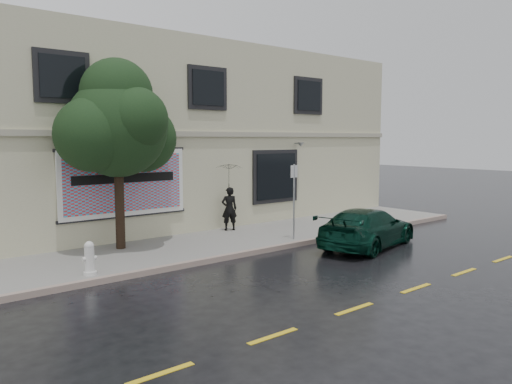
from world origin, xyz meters
TOP-DOWN VIEW (x-y plane):
  - ground at (0.00, 0.00)m, footprint 90.00×90.00m
  - sidewalk at (0.00, 3.25)m, footprint 20.00×3.50m
  - curb at (0.00, 1.50)m, footprint 20.00×0.18m
  - road_marking at (0.00, -3.50)m, footprint 19.00×0.12m
  - building at (0.00, 9.00)m, footprint 20.00×8.12m
  - billboard at (-3.20, 4.92)m, footprint 4.30×0.16m
  - car at (2.67, -0.03)m, footprint 4.62×2.82m
  - pedestrian at (0.58, 4.50)m, footprint 0.67×0.56m
  - umbrella at (0.58, 4.50)m, footprint 1.30×1.30m
  - street_tree at (-3.71, 4.20)m, footprint 2.93×2.93m
  - fire_hydrant at (-5.55, 1.91)m, footprint 0.34×0.32m
  - sign_pole at (1.24, 1.86)m, footprint 0.30×0.05m

SIDE VIEW (x-z plane):
  - ground at x=0.00m, z-range 0.00..0.00m
  - road_marking at x=0.00m, z-range 0.00..0.01m
  - sidewalk at x=0.00m, z-range 0.00..0.15m
  - curb at x=0.00m, z-range -0.01..0.15m
  - fire_hydrant at x=-5.55m, z-range 0.14..0.96m
  - car at x=2.67m, z-range 0.00..1.25m
  - pedestrian at x=0.58m, z-range 0.15..1.71m
  - sign_pole at x=1.24m, z-range 0.41..2.88m
  - billboard at x=-3.20m, z-range 0.95..3.15m
  - umbrella at x=0.58m, z-range 1.71..2.45m
  - building at x=0.00m, z-range 0.00..7.00m
  - street_tree at x=-3.71m, z-range 1.21..6.28m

